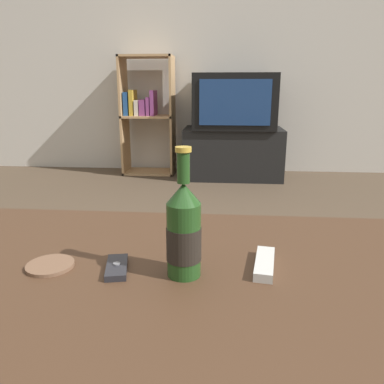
# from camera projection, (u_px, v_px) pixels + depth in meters

# --- Properties ---
(back_wall) EXTENTS (8.00, 0.05, 2.60)m
(back_wall) POSITION_uv_depth(u_px,v_px,m) (213.00, 33.00, 3.50)
(back_wall) COLOR beige
(back_wall) RESTS_ON ground_plane
(coffee_table) EXTENTS (1.24, 0.75, 0.42)m
(coffee_table) POSITION_uv_depth(u_px,v_px,m) (168.00, 290.00, 0.85)
(coffee_table) COLOR #422B1C
(coffee_table) RESTS_ON ground_plane
(tv_stand) EXTENTS (0.89, 0.50, 0.45)m
(tv_stand) POSITION_uv_depth(u_px,v_px,m) (233.00, 153.00, 3.46)
(tv_stand) COLOR black
(tv_stand) RESTS_ON ground_plane
(television) EXTENTS (0.72, 0.56, 0.47)m
(television) POSITION_uv_depth(u_px,v_px,m) (234.00, 101.00, 3.33)
(television) COLOR black
(television) RESTS_ON tv_stand
(bookshelf) EXTENTS (0.49, 0.30, 1.09)m
(bookshelf) POSITION_uv_depth(u_px,v_px,m) (146.00, 113.00, 3.54)
(bookshelf) COLOR tan
(bookshelf) RESTS_ON ground_plane
(beer_bottle) EXTENTS (0.07, 0.07, 0.28)m
(beer_bottle) POSITION_uv_depth(u_px,v_px,m) (184.00, 232.00, 0.78)
(beer_bottle) COLOR #1E4219
(beer_bottle) RESTS_ON coffee_table
(cell_phone) EXTENTS (0.07, 0.11, 0.02)m
(cell_phone) POSITION_uv_depth(u_px,v_px,m) (117.00, 267.00, 0.82)
(cell_phone) COLOR #232328
(cell_phone) RESTS_ON coffee_table
(remote_control) EXTENTS (0.06, 0.15, 0.02)m
(remote_control) POSITION_uv_depth(u_px,v_px,m) (265.00, 264.00, 0.83)
(remote_control) COLOR beige
(remote_control) RESTS_ON coffee_table
(coaster) EXTENTS (0.10, 0.10, 0.01)m
(coaster) POSITION_uv_depth(u_px,v_px,m) (50.00, 265.00, 0.83)
(coaster) COLOR brown
(coaster) RESTS_ON coffee_table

